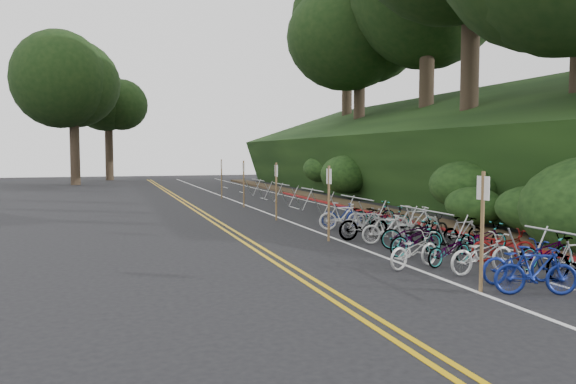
% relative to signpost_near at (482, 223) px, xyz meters
% --- Properties ---
extents(ground, '(120.00, 120.00, 0.00)m').
position_rel_signpost_near_xyz_m(ground, '(-1.09, 2.29, -1.46)').
color(ground, black).
rests_on(ground, ground).
extents(road_markings, '(7.47, 80.00, 0.01)m').
position_rel_signpost_near_xyz_m(road_markings, '(-0.46, 12.39, -1.45)').
color(road_markings, gold).
rests_on(road_markings, ground).
extents(red_curb, '(0.25, 28.00, 0.10)m').
position_rel_signpost_near_xyz_m(red_curb, '(4.61, 14.29, -1.41)').
color(red_curb, maroon).
rests_on(red_curb, ground).
extents(embankment, '(14.30, 48.14, 9.11)m').
position_rel_signpost_near_xyz_m(embankment, '(11.87, 21.33, 1.11)').
color(embankment, black).
rests_on(embankment, ground).
extents(bike_racks_rest, '(1.14, 23.00, 1.17)m').
position_rel_signpost_near_xyz_m(bike_racks_rest, '(1.91, 15.29, -0.60)').
color(bike_racks_rest, '#979898').
rests_on(bike_racks_rest, ground).
extents(signpost_near, '(0.08, 0.40, 2.55)m').
position_rel_signpost_near_xyz_m(signpost_near, '(0.00, 0.00, 0.00)').
color(signpost_near, brown).
rests_on(signpost_near, ground).
extents(signposts_rest, '(0.08, 18.40, 2.50)m').
position_rel_signpost_near_xyz_m(signposts_rest, '(-0.49, 16.29, -0.03)').
color(signposts_rest, brown).
rests_on(signposts_rest, ground).
extents(bike_front, '(1.18, 1.87, 0.93)m').
position_rel_signpost_near_xyz_m(bike_front, '(-0.05, 2.61, -0.99)').
color(bike_front, beige).
rests_on(bike_front, ground).
extents(bike_valet, '(3.05, 12.95, 1.09)m').
position_rel_signpost_near_xyz_m(bike_valet, '(1.92, 4.88, -0.97)').
color(bike_valet, navy).
rests_on(bike_valet, ground).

